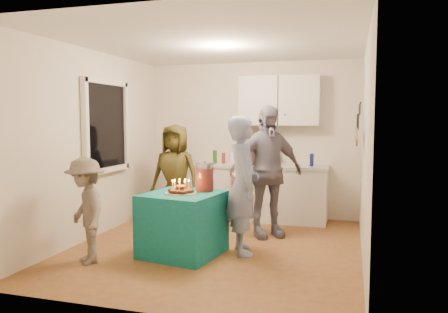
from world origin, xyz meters
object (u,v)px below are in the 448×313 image
(woman_back_right, at_px, (266,171))
(woman_back_center, at_px, (246,176))
(party_table, at_px, (183,224))
(woman_back_left, at_px, (175,175))
(counter, at_px, (259,193))
(punch_jar, at_px, (205,177))
(child_near_left, at_px, (86,210))
(man_birthday, at_px, (243,185))
(microwave, at_px, (259,155))

(woman_back_right, bearing_deg, woman_back_center, 89.41)
(party_table, distance_m, woman_back_left, 1.54)
(counter, height_order, punch_jar, punch_jar)
(woman_back_right, xyz_separation_m, child_near_left, (-1.77, -1.71, -0.31))
(woman_back_right, bearing_deg, man_birthday, -134.24)
(microwave, distance_m, party_table, 2.27)
(woman_back_center, bearing_deg, woman_back_left, 177.83)
(man_birthday, relative_size, woman_back_left, 1.08)
(punch_jar, bearing_deg, counter, 81.14)
(party_table, distance_m, man_birthday, 0.87)
(party_table, xyz_separation_m, punch_jar, (0.21, 0.22, 0.55))
(microwave, xyz_separation_m, woman_back_left, (-1.16, -0.76, -0.28))
(punch_jar, xyz_separation_m, child_near_left, (-1.16, -0.81, -0.32))
(party_table, distance_m, woman_back_center, 1.83)
(woman_back_left, height_order, woman_back_right, woman_back_right)
(man_birthday, distance_m, woman_back_right, 0.85)
(punch_jar, bearing_deg, woman_back_left, 127.75)
(punch_jar, bearing_deg, woman_back_right, 56.05)
(woman_back_center, height_order, woman_back_right, woman_back_right)
(punch_jar, bearing_deg, woman_back_center, 83.73)
(woman_back_left, bearing_deg, man_birthday, -37.12)
(woman_back_center, bearing_deg, punch_jar, -120.17)
(child_near_left, bearing_deg, man_birthday, 69.92)
(woman_back_center, distance_m, woman_back_right, 0.78)
(woman_back_center, bearing_deg, child_near_left, -143.51)
(woman_back_center, bearing_deg, counter, 46.59)
(party_table, relative_size, woman_back_left, 0.54)
(punch_jar, relative_size, woman_back_left, 0.22)
(counter, bearing_deg, child_near_left, -118.38)
(man_birthday, bearing_deg, child_near_left, 94.48)
(microwave, relative_size, woman_back_left, 0.35)
(counter, height_order, child_near_left, child_near_left)
(woman_back_center, xyz_separation_m, child_near_left, (-1.33, -2.34, -0.15))
(woman_back_center, xyz_separation_m, woman_back_right, (0.44, -0.63, 0.16))
(microwave, bearing_deg, counter, 1.02)
(woman_back_left, distance_m, woman_back_center, 1.11)
(man_birthday, distance_m, child_near_left, 1.87)
(counter, xyz_separation_m, woman_back_center, (-0.13, -0.35, 0.33))
(punch_jar, xyz_separation_m, man_birthday, (0.47, 0.06, -0.08))
(microwave, xyz_separation_m, woman_back_center, (-0.12, -0.35, -0.30))
(party_table, xyz_separation_m, woman_back_left, (-0.65, 1.34, 0.41))
(woman_back_center, bearing_deg, microwave, 46.81)
(woman_back_center, bearing_deg, woman_back_right, -79.23)
(party_table, relative_size, woman_back_center, 0.56)
(counter, height_order, microwave, microwave)
(microwave, xyz_separation_m, punch_jar, (-0.29, -1.88, -0.13))
(microwave, bearing_deg, party_table, -102.41)
(microwave, height_order, child_near_left, child_near_left)
(microwave, bearing_deg, woman_back_left, -145.49)
(party_table, height_order, child_near_left, child_near_left)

